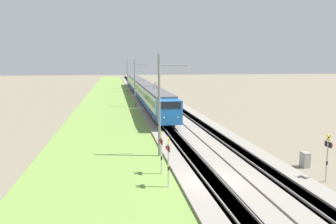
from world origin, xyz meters
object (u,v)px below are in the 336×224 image
at_px(passenger_train, 140,87).
at_px(crossing_signal_far, 328,153).
at_px(catenary_mast_mid, 135,83).
at_px(equipment_cabinet, 305,160).
at_px(crossing_signal_aux, 161,149).
at_px(catenary_mast_near, 160,105).
at_px(crossing_signal_near, 168,158).
at_px(catenary_mast_far, 128,76).

distance_m(passenger_train, crossing_signal_far, 59.06).
bearing_deg(catenary_mast_mid, crossing_signal_far, -165.37).
height_order(catenary_mast_mid, equipment_cabinet, catenary_mast_mid).
distance_m(crossing_signal_far, crossing_signal_aux, 11.27).
height_order(passenger_train, equipment_cabinet, passenger_train).
height_order(crossing_signal_far, catenary_mast_near, catenary_mast_near).
height_order(crossing_signal_near, crossing_signal_aux, crossing_signal_near).
relative_size(crossing_signal_aux, catenary_mast_mid, 0.37).
bearing_deg(crossing_signal_near, passenger_train, -92.94).
height_order(crossing_signal_far, crossing_signal_aux, crossing_signal_far).
height_order(passenger_train, catenary_mast_near, catenary_mast_near).
relative_size(passenger_train, crossing_signal_near, 24.51).
bearing_deg(crossing_signal_aux, catenary_mast_far, -90.47).
bearing_deg(crossing_signal_far, equipment_cabinet, 82.88).
relative_size(passenger_train, catenary_mast_mid, 9.67).
distance_m(crossing_signal_aux, catenary_mast_mid, 36.33).
xyz_separation_m(crossing_signal_near, crossing_signal_aux, (2.57, 0.07, -0.11)).
bearing_deg(catenary_mast_mid, crossing_signal_aux, 179.12).
xyz_separation_m(catenary_mast_near, catenary_mast_far, (63.27, 0.00, 0.03)).
height_order(crossing_signal_aux, catenary_mast_mid, catenary_mast_mid).
relative_size(catenary_mast_mid, catenary_mast_far, 0.98).
distance_m(passenger_train, equipment_cabinet, 56.03).
distance_m(crossing_signal_near, catenary_mast_near, 7.59).
xyz_separation_m(crossing_signal_far, crossing_signal_aux, (3.11, 10.83, -0.07)).
bearing_deg(crossing_signal_far, passenger_train, 97.57).
bearing_deg(crossing_signal_aux, catenary_mast_mid, -90.88).
height_order(crossing_signal_aux, catenary_mast_far, catenary_mast_far).
relative_size(crossing_signal_far, catenary_mast_near, 0.38).
relative_size(crossing_signal_far, equipment_cabinet, 2.79).
distance_m(catenary_mast_near, equipment_cabinet, 12.24).
relative_size(passenger_train, equipment_cabinet, 69.87).
height_order(catenary_mast_mid, catenary_mast_far, catenary_mast_far).
distance_m(crossing_signal_aux, equipment_cabinet, 11.31).
height_order(crossing_signal_near, catenary_mast_far, catenary_mast_far).
bearing_deg(catenary_mast_far, crossing_signal_near, 179.60).
bearing_deg(catenary_mast_near, crossing_signal_far, -126.89).
bearing_deg(crossing_signal_far, crossing_signal_aux, 163.97).
height_order(crossing_signal_far, catenary_mast_mid, catenary_mast_mid).
height_order(crossing_signal_near, catenary_mast_mid, catenary_mast_mid).
distance_m(crossing_signal_near, catenary_mast_mid, 38.88).
xyz_separation_m(passenger_train, catenary_mast_near, (-50.83, 2.49, 2.12)).
bearing_deg(passenger_train, crossing_signal_far, 7.57).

